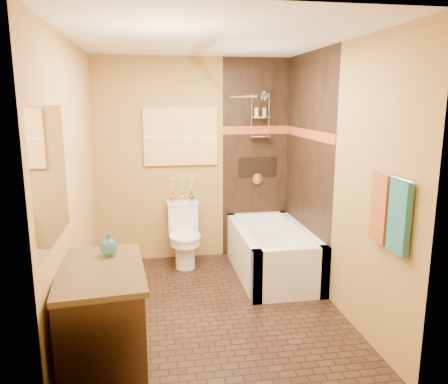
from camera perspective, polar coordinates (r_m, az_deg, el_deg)
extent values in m
plane|color=black|center=(4.39, -1.51, -14.95)|extent=(3.00, 3.00, 0.00)
cube|color=#AC7B42|center=(4.01, -18.87, 0.70)|extent=(0.02, 3.00, 2.50)
cube|color=#AC7B42|center=(4.32, 14.37, 1.74)|extent=(0.02, 3.00, 2.50)
cube|color=#AC7B42|center=(5.46, -3.82, 4.13)|extent=(2.40, 0.02, 2.50)
cube|color=#AC7B42|center=(2.55, 3.13, -4.79)|extent=(2.40, 0.02, 2.50)
plane|color=silver|center=(3.96, -1.72, 19.40)|extent=(3.00, 3.00, 0.00)
cube|color=black|center=(5.58, 4.16, 4.29)|extent=(0.85, 0.01, 2.50)
cube|color=black|center=(5.00, 10.78, 3.24)|extent=(0.01, 1.50, 2.50)
cube|color=maroon|center=(5.53, 4.24, 8.08)|extent=(0.85, 0.01, 0.10)
cube|color=maroon|center=(4.96, 10.84, 7.47)|extent=(0.01, 1.50, 0.10)
cube|color=black|center=(5.59, 4.41, 3.28)|extent=(0.50, 0.01, 0.25)
cylinder|color=silver|center=(5.40, 4.91, 12.86)|extent=(0.02, 0.26, 0.02)
cylinder|color=silver|center=(5.26, 5.32, 12.34)|extent=(0.11, 0.11, 0.09)
cylinder|color=silver|center=(5.60, 4.43, 1.73)|extent=(0.14, 0.02, 0.14)
cylinder|color=silver|center=(4.73, 1.95, 12.32)|extent=(0.03, 1.55, 0.03)
cylinder|color=silver|center=(3.34, 21.00, 1.94)|extent=(0.02, 0.55, 0.02)
cube|color=#20626A|center=(3.29, 21.94, -3.08)|extent=(0.05, 0.22, 0.52)
cube|color=#994C1B|center=(3.51, 19.75, -2.03)|extent=(0.05, 0.22, 0.52)
cube|color=orange|center=(5.39, -5.68, 7.21)|extent=(0.90, 0.04, 0.70)
cube|color=white|center=(3.06, -21.65, 1.98)|extent=(0.01, 1.00, 0.90)
cube|color=white|center=(4.49, 8.71, -10.60)|extent=(0.80, 0.10, 0.55)
cube|color=white|center=(5.76, 4.35, -5.41)|extent=(0.80, 0.10, 0.55)
cube|color=white|center=(5.04, 2.37, -7.95)|extent=(0.10, 1.50, 0.55)
cube|color=white|center=(5.22, 9.97, -7.41)|extent=(0.10, 1.50, 0.55)
cube|color=white|center=(5.15, 6.22, -8.74)|extent=(0.64, 1.34, 0.35)
cube|color=white|center=(5.48, -5.40, -3.48)|extent=(0.37, 0.17, 0.36)
cube|color=white|center=(5.43, -5.44, -1.43)|extent=(0.39, 0.19, 0.04)
cylinder|color=white|center=(5.31, -5.09, -7.98)|extent=(0.23, 0.23, 0.36)
cylinder|color=white|center=(5.26, -5.12, -6.31)|extent=(0.35, 0.35, 0.10)
cylinder|color=white|center=(5.24, -5.13, -5.77)|extent=(0.37, 0.37, 0.03)
cube|color=black|center=(3.37, -15.60, -16.57)|extent=(0.64, 0.95, 0.80)
cube|color=black|center=(3.19, -15.85, -9.87)|extent=(0.67, 1.01, 0.04)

